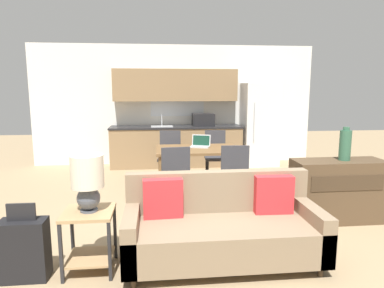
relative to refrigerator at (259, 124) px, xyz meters
name	(u,v)px	position (x,y,z in m)	size (l,w,h in m)	color
ground_plane	(202,258)	(-1.89, -4.24, -0.92)	(20.00, 20.00, 0.00)	#9E8460
wall_back	(175,105)	(-1.89, 0.39, 0.43)	(6.40, 0.07, 2.70)	silver
kitchen_counter	(177,128)	(-1.87, 0.09, -0.08)	(2.92, 0.65, 2.15)	#8E704C
refrigerator	(259,124)	(0.00, 0.00, 0.00)	(0.77, 0.72, 1.85)	white
dining_table	(198,152)	(-1.65, -1.96, -0.24)	(1.37, 0.91, 0.75)	brown
couch	(222,228)	(-1.69, -4.29, -0.58)	(1.92, 0.80, 0.87)	#3D2D1E
side_table	(89,231)	(-2.98, -4.35, -0.53)	(0.46, 0.46, 0.59)	tan
table_lamp	(88,179)	(-2.97, -4.36, -0.02)	(0.30, 0.30, 0.54)	#4C515B
credenza	(337,191)	(0.02, -3.41, -0.52)	(1.19, 0.45, 0.81)	brown
vase	(345,145)	(0.09, -3.40, 0.09)	(0.15, 0.15, 0.43)	#336047
dining_chair_far_right	(216,153)	(-1.21, -1.17, -0.42)	(0.44, 0.44, 0.94)	#38383D
dining_chair_near_left	(175,176)	(-2.08, -2.79, -0.42)	(0.46, 0.46, 0.94)	#38383D
dining_chair_near_right	(233,173)	(-1.22, -2.74, -0.42)	(0.45, 0.45, 0.94)	#38383D
dining_chair_far_left	(170,154)	(-2.08, -1.13, -0.42)	(0.47, 0.47, 0.94)	#38383D
laptop	(200,144)	(-1.59, -1.80, -0.13)	(0.39, 0.35, 0.20)	#B7BABC
suitcase	(24,249)	(-3.55, -4.45, -0.63)	(0.41, 0.22, 0.72)	black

